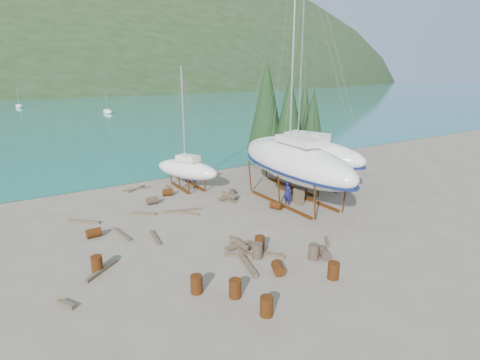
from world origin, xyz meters
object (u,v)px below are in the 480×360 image
large_sailboat_near (295,161)px  small_sailboat_shore (187,169)px  large_sailboat_far (302,153)px  worker (288,193)px

large_sailboat_near → small_sailboat_shore: 9.91m
large_sailboat_far → worker: (-4.29, -3.30, -2.11)m
large_sailboat_far → small_sailboat_shore: bearing=133.7°
large_sailboat_near → large_sailboat_far: bearing=45.9°
large_sailboat_far → worker: size_ratio=9.82×
large_sailboat_near → worker: 2.50m
small_sailboat_shore → worker: (4.73, -8.28, -0.78)m
large_sailboat_near → small_sailboat_shore: bearing=128.5°
large_sailboat_near → large_sailboat_far: 4.74m
large_sailboat_near → large_sailboat_far: (3.55, 3.13, -0.27)m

